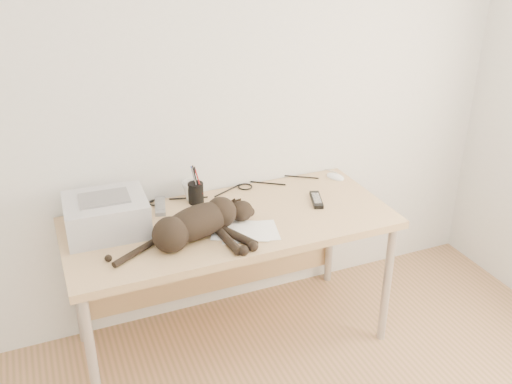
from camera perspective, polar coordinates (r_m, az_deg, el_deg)
name	(u,v)px	position (r m, az deg, el deg)	size (l,w,h in m)	color
wall_back	(203,89)	(2.90, -5.29, 10.22)	(3.50, 3.50, 0.00)	white
desk	(225,235)	(2.93, -3.11, -4.30)	(1.60, 0.70, 0.74)	#D2B37B
printer	(106,215)	(2.74, -14.74, -2.21)	(0.38, 0.33, 0.18)	#B7B6BB
papers	(245,231)	(2.69, -1.09, -3.92)	(0.35, 0.29, 0.01)	white
cat	(195,225)	(2.61, -6.12, -3.35)	(0.73, 0.37, 0.17)	black
mug	(193,191)	(2.98, -6.35, 0.12)	(0.11, 0.11, 0.10)	white
pen_cup	(196,193)	(2.94, -6.04, -0.06)	(0.08, 0.08, 0.20)	black
remote_grey	(160,206)	(2.93, -9.56, -1.42)	(0.05, 0.18, 0.02)	slate
remote_black	(316,200)	(2.98, 6.07, -0.78)	(0.05, 0.18, 0.02)	black
mouse	(335,175)	(3.25, 7.95, 1.72)	(0.07, 0.12, 0.04)	white
cable_tangle	(210,193)	(3.05, -4.59, -0.08)	(1.36, 0.08, 0.01)	black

